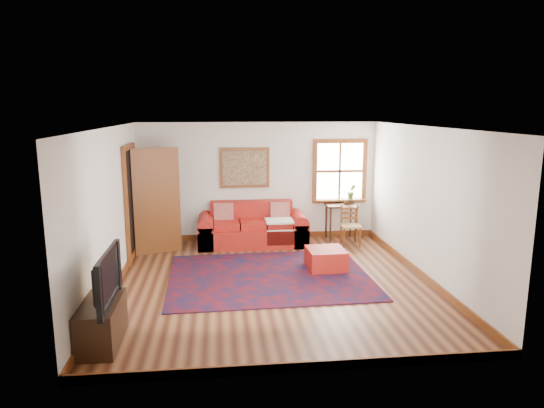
{
  "coord_description": "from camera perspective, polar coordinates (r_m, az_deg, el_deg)",
  "views": [
    {
      "loc": [
        -0.84,
        -7.42,
        2.78
      ],
      "look_at": [
        0.05,
        0.6,
        1.18
      ],
      "focal_mm": 32.0,
      "sensor_mm": 36.0,
      "label": 1
    }
  ],
  "objects": [
    {
      "name": "ladder_back_chair",
      "position": [
        10.1,
        9.19,
        -2.3
      ],
      "size": [
        0.41,
        0.39,
        0.83
      ],
      "color": "tan",
      "rests_on": "ground"
    },
    {
      "name": "red_leather_sofa",
      "position": [
        10.08,
        -2.29,
        -3.13
      ],
      "size": [
        2.22,
        0.92,
        0.87
      ],
      "color": "#AC1D16",
      "rests_on": "ground"
    },
    {
      "name": "red_ottoman",
      "position": [
        8.6,
        6.37,
        -6.46
      ],
      "size": [
        0.66,
        0.66,
        0.37
      ],
      "primitive_type": "cube",
      "rotation": [
        0.0,
        0.0,
        0.04
      ],
      "color": "#AC1D16",
      "rests_on": "ground"
    },
    {
      "name": "room_envelope",
      "position": [
        7.57,
        0.13,
        2.61
      ],
      "size": [
        5.04,
        5.54,
        2.52
      ],
      "color": "silver",
      "rests_on": "ground"
    },
    {
      "name": "candle_hurricane",
      "position": [
        6.48,
        -18.46,
        -9.01
      ],
      "size": [
        0.12,
        0.12,
        0.18
      ],
      "color": "silver",
      "rests_on": "media_cabinet"
    },
    {
      "name": "doorway",
      "position": [
        9.46,
        -14.5,
        0.42
      ],
      "size": [
        0.89,
        1.08,
        2.14
      ],
      "color": "black",
      "rests_on": "ground"
    },
    {
      "name": "persian_rug",
      "position": [
        8.23,
        -0.32,
        -8.49
      ],
      "size": [
        3.38,
        2.74,
        0.02
      ],
      "primitive_type": "cube",
      "rotation": [
        0.0,
        0.0,
        0.02
      ],
      "color": "#4F0B11",
      "rests_on": "ground"
    },
    {
      "name": "framed_artwork",
      "position": [
        10.22,
        -3.25,
        4.27
      ],
      "size": [
        1.05,
        0.07,
        0.85
      ],
      "color": "brown",
      "rests_on": "ground"
    },
    {
      "name": "window",
      "position": [
        10.56,
        8.13,
        3.1
      ],
      "size": [
        1.18,
        0.2,
        1.38
      ],
      "color": "white",
      "rests_on": "ground"
    },
    {
      "name": "television",
      "position": [
        6.04,
        -19.67,
        -8.22
      ],
      "size": [
        0.15,
        1.11,
        0.64
      ],
      "primitive_type": "imported",
      "rotation": [
        0.0,
        0.0,
        1.57
      ],
      "color": "black",
      "rests_on": "media_cabinet"
    },
    {
      "name": "side_table",
      "position": [
        10.43,
        8.13,
        -0.72
      ],
      "size": [
        0.65,
        0.48,
        0.77
      ],
      "color": "#311D10",
      "rests_on": "ground"
    },
    {
      "name": "media_cabinet",
      "position": [
        6.29,
        -19.4,
        -13.08
      ],
      "size": [
        0.43,
        0.95,
        0.52
      ],
      "primitive_type": "cube",
      "color": "#311D10",
      "rests_on": "ground"
    },
    {
      "name": "ground",
      "position": [
        7.97,
        0.14,
        -9.22
      ],
      "size": [
        5.5,
        5.5,
        0.0
      ],
      "primitive_type": "plane",
      "color": "#421F11",
      "rests_on": "ground"
    }
  ]
}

